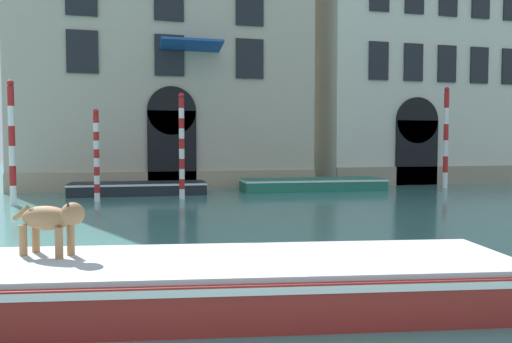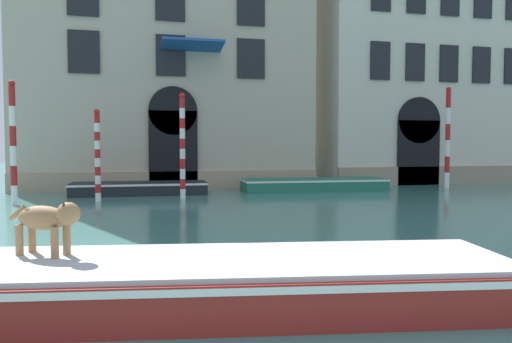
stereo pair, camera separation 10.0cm
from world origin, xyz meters
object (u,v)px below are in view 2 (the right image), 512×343
(boat_moored_near_palazzo, at_px, (140,188))
(mooring_pole_1, at_px, (182,146))
(boat_moored_far, at_px, (314,184))
(boat_foreground, at_px, (169,282))
(mooring_pole_3, at_px, (13,142))
(mooring_pole_2, at_px, (97,155))
(mooring_pole_0, at_px, (448,138))
(dog_on_deck, at_px, (47,219))

(boat_moored_near_palazzo, height_order, mooring_pole_1, mooring_pole_1)
(boat_moored_near_palazzo, relative_size, boat_moored_far, 0.85)
(boat_foreground, relative_size, mooring_pole_3, 2.15)
(mooring_pole_1, height_order, mooring_pole_2, mooring_pole_1)
(mooring_pole_0, height_order, mooring_pole_3, mooring_pole_0)
(boat_moored_near_palazzo, xyz_separation_m, mooring_pole_3, (-4.01, -2.60, 1.79))
(mooring_pole_1, bearing_deg, boat_foreground, -96.03)
(boat_moored_near_palazzo, bearing_deg, dog_on_deck, -93.85)
(mooring_pole_0, xyz_separation_m, mooring_pole_2, (-14.95, -1.65, -0.68))
(boat_moored_near_palazzo, relative_size, mooring_pole_0, 1.16)
(mooring_pole_2, bearing_deg, mooring_pole_1, 1.50)
(dog_on_deck, height_order, mooring_pole_0, mooring_pole_0)
(boat_moored_far, xyz_separation_m, mooring_pole_2, (-8.76, -2.13, 1.35))
(dog_on_deck, bearing_deg, mooring_pole_0, 74.34)
(boat_foreground, bearing_deg, dog_on_deck, 167.50)
(dog_on_deck, relative_size, boat_moored_near_palazzo, 0.17)
(mooring_pole_0, bearing_deg, boat_moored_near_palazzo, 178.05)
(boat_foreground, xyz_separation_m, boat_moored_far, (7.10, 14.24, -0.04))
(mooring_pole_0, xyz_separation_m, mooring_pole_3, (-17.53, -2.14, -0.25))
(dog_on_deck, bearing_deg, boat_moored_far, 90.49)
(boat_moored_near_palazzo, xyz_separation_m, mooring_pole_1, (1.52, -2.04, 1.68))
(boat_foreground, relative_size, boat_moored_near_palazzo, 1.65)
(boat_foreground, height_order, mooring_pole_1, mooring_pole_1)
(dog_on_deck, height_order, boat_moored_near_palazzo, dog_on_deck)
(boat_moored_near_palazzo, xyz_separation_m, mooring_pole_0, (13.52, -0.46, 2.04))
(mooring_pole_0, distance_m, mooring_pole_1, 12.11)
(dog_on_deck, xyz_separation_m, boat_moored_near_palazzo, (1.22, 13.66, -0.79))
(mooring_pole_0, distance_m, mooring_pole_3, 17.66)
(dog_on_deck, xyz_separation_m, mooring_pole_1, (2.73, 11.63, 0.89))
(mooring_pole_1, bearing_deg, mooring_pole_3, -174.19)
(boat_moored_far, bearing_deg, mooring_pole_2, -163.47)
(mooring_pole_0, height_order, mooring_pole_1, mooring_pole_0)
(boat_moored_near_palazzo, relative_size, mooring_pole_1, 1.38)
(boat_foreground, height_order, mooring_pole_2, mooring_pole_2)
(mooring_pole_1, relative_size, mooring_pole_3, 0.95)
(mooring_pole_3, bearing_deg, mooring_pole_1, 5.81)
(boat_foreground, xyz_separation_m, mooring_pole_1, (1.29, 12.19, 1.63))
(mooring_pole_0, bearing_deg, mooring_pole_2, -173.69)
(mooring_pole_2, bearing_deg, boat_moored_near_palazzo, 55.91)
(boat_moored_near_palazzo, height_order, boat_moored_far, boat_moored_far)
(dog_on_deck, relative_size, mooring_pole_0, 0.20)
(boat_moored_far, height_order, mooring_pole_1, mooring_pole_1)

